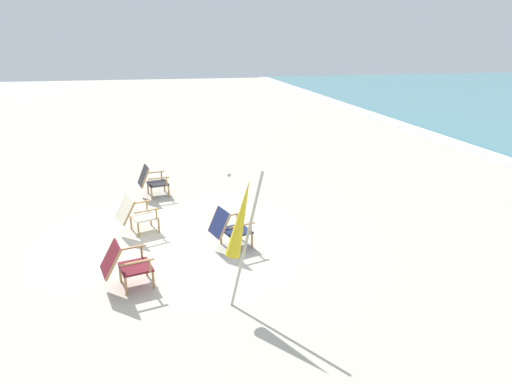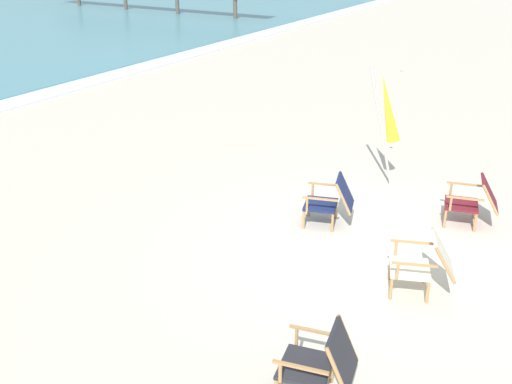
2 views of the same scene
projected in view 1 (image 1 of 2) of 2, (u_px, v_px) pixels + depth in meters
ground_plane at (184, 243)px, 8.95m from camera, size 80.00×80.00×0.00m
beach_chair_back_left at (136, 214)px, 9.31m from camera, size 0.81×0.92×0.78m
beach_chair_far_center at (151, 180)px, 11.51m from camera, size 0.71×0.81×0.80m
beach_chair_front_left at (229, 227)px, 8.62m from camera, size 0.77×0.87×0.80m
beach_chair_mid_center at (124, 263)px, 7.23m from camera, size 0.74×0.88×0.78m
umbrella_furled_yellow at (241, 220)px, 6.49m from camera, size 0.31×0.62×2.07m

